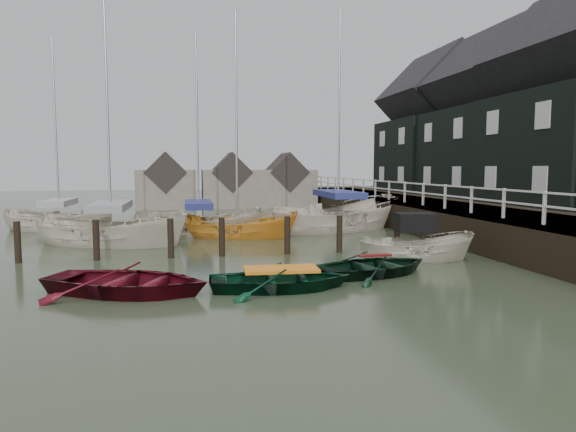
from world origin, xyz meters
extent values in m
plane|color=#2C3823|center=(0.00, 0.00, 0.00)|extent=(120.00, 120.00, 0.00)
cube|color=black|center=(9.50, 10.00, 1.40)|extent=(3.00, 32.00, 0.20)
cube|color=silver|center=(8.00, 10.00, 2.45)|extent=(0.06, 32.00, 0.06)
cube|color=silver|center=(8.00, 10.00, 2.05)|extent=(0.06, 32.00, 0.06)
cube|color=black|center=(15.00, 10.00, 0.00)|extent=(14.00, 38.00, 1.50)
cube|color=black|center=(15.00, 12.00, 4.00)|extent=(6.00, 7.00, 5.00)
cube|color=black|center=(15.00, 12.00, 8.25)|extent=(6.11, 7.14, 6.11)
cube|color=black|center=(15.00, 19.00, 4.00)|extent=(6.40, 7.00, 5.00)
cube|color=black|center=(15.00, 19.00, 8.25)|extent=(6.52, 7.14, 6.52)
cylinder|color=black|center=(-8.00, 3.00, 0.50)|extent=(0.22, 0.22, 1.80)
cylinder|color=black|center=(-5.50, 3.00, 0.50)|extent=(0.22, 0.22, 1.80)
cylinder|color=black|center=(-3.00, 3.00, 0.50)|extent=(0.22, 0.22, 1.80)
cylinder|color=black|center=(-1.20, 3.00, 0.50)|extent=(0.22, 0.22, 1.80)
cylinder|color=black|center=(1.20, 3.00, 0.50)|extent=(0.22, 0.22, 1.80)
cylinder|color=black|center=(3.20, 3.00, 0.50)|extent=(0.22, 0.22, 1.80)
cylinder|color=black|center=(5.50, 3.00, 0.50)|extent=(0.22, 0.22, 1.80)
cube|color=#665B51|center=(-4.00, 26.00, 1.50)|extent=(4.50, 4.00, 3.00)
cube|color=#282321|center=(-4.00, 26.00, 2.80)|extent=(3.18, 4.08, 3.18)
cube|color=#665B51|center=(1.00, 26.00, 1.50)|extent=(4.50, 4.00, 3.00)
cube|color=#282321|center=(1.00, 26.00, 2.80)|extent=(3.18, 4.08, 3.18)
cube|color=#665B51|center=(5.50, 26.00, 1.50)|extent=(4.50, 4.00, 3.00)
cube|color=#282321|center=(5.50, 26.00, 2.80)|extent=(3.18, 4.08, 3.18)
imported|color=#4E0B15|center=(-3.91, -2.07, 0.00)|extent=(5.15, 4.51, 0.89)
imported|color=black|center=(0.00, -2.34, 0.00)|extent=(3.88, 2.87, 0.78)
imported|color=black|center=(3.07, -1.07, 0.00)|extent=(4.36, 3.61, 0.78)
imported|color=beige|center=(5.35, 0.90, 0.00)|extent=(4.17, 2.06, 1.54)
cube|color=black|center=(5.35, 1.10, 1.29)|extent=(1.43, 1.18, 0.65)
imported|color=beige|center=(-5.54, 6.80, 0.00)|extent=(7.42, 5.32, 2.69)
cylinder|color=#B2B2B7|center=(-5.54, 6.80, 6.23)|extent=(0.10, 0.10, 9.49)
cube|color=gray|center=(-5.54, 6.80, 1.60)|extent=(4.06, 2.88, 0.30)
imported|color=beige|center=(-1.90, 9.09, 0.00)|extent=(6.63, 3.74, 2.42)
cylinder|color=#B2B2B7|center=(-1.90, 9.09, 5.38)|extent=(0.10, 0.10, 8.10)
cube|color=navy|center=(-1.90, 9.09, 1.45)|extent=(3.64, 2.01, 0.30)
imported|color=orange|center=(-0.16, 8.11, 0.00)|extent=(5.98, 3.75, 2.16)
cylinder|color=#B2B2B7|center=(-0.16, 8.11, 5.63)|extent=(0.10, 0.10, 8.89)
imported|color=beige|center=(5.20, 9.87, 0.00)|extent=(8.64, 6.09, 3.13)
cylinder|color=#B2B2B7|center=(5.20, 9.87, 6.37)|extent=(0.10, 0.10, 9.30)
cube|color=navy|center=(5.20, 9.87, 1.84)|extent=(4.73, 3.30, 0.30)
imported|color=beige|center=(-8.83, 12.34, 0.00)|extent=(6.52, 4.30, 2.36)
cylinder|color=#B2B2B7|center=(-8.83, 12.34, 5.46)|extent=(0.10, 0.10, 8.33)
cube|color=#9A999F|center=(-8.83, 12.34, 1.42)|extent=(3.57, 2.32, 0.30)
camera|label=1|loc=(-2.36, -15.41, 3.19)|focal=32.00mm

